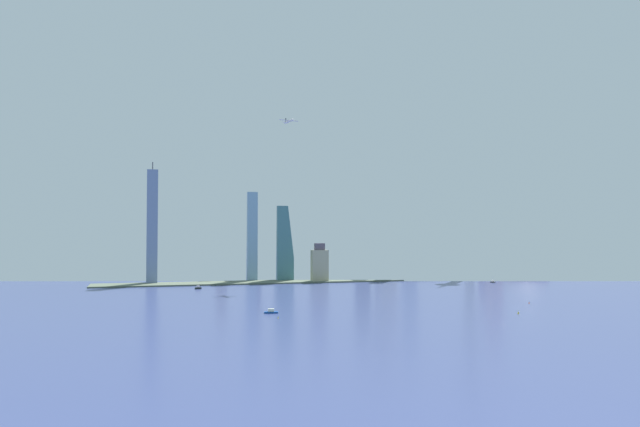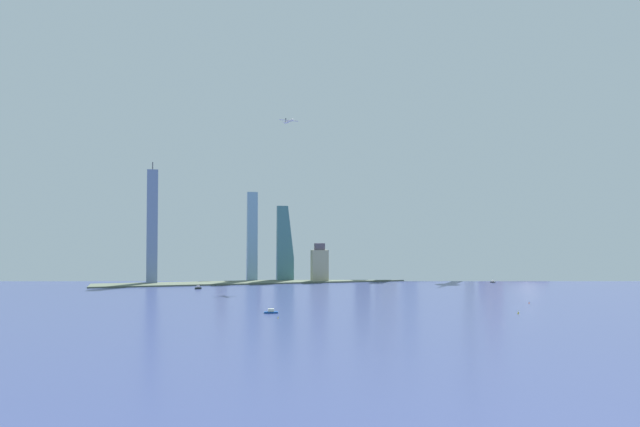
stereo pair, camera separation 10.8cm
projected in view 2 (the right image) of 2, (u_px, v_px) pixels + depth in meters
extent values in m
plane|color=navy|center=(503.00, 322.00, 538.60)|extent=(6000.00, 6000.00, 0.00)
cube|color=#515E4B|center=(339.00, 280.00, 1000.61)|extent=(765.62, 59.26, 2.19)
cylinder|color=#B1B491|center=(469.00, 206.00, 1094.69)|extent=(17.22, 17.22, 253.75)
ellipsoid|color=gray|center=(468.00, 135.00, 1098.76)|extent=(38.12, 38.12, 13.67)
torus|color=#B1B491|center=(468.00, 138.00, 1098.61)|extent=(35.13, 35.13, 2.73)
cone|color=silver|center=(468.00, 104.00, 1100.55)|extent=(8.61, 8.61, 97.99)
cylinder|color=gray|center=(526.00, 274.00, 1088.03)|extent=(77.04, 77.04, 12.93)
ellipsoid|color=silver|center=(526.00, 270.00, 1088.24)|extent=(73.19, 73.19, 30.96)
cube|color=beige|center=(390.00, 245.00, 1031.97)|extent=(16.76, 16.63, 116.50)
cube|color=beige|center=(381.00, 227.00, 1107.90)|extent=(19.23, 20.44, 179.81)
cube|color=tan|center=(320.00, 266.00, 981.32)|extent=(26.49, 13.91, 51.33)
cube|color=#5B5058|center=(320.00, 247.00, 982.32)|extent=(15.90, 8.35, 10.82)
cube|color=slate|center=(363.00, 246.00, 1101.95)|extent=(25.23, 13.36, 112.07)
cube|color=#555F58|center=(363.00, 212.00, 1103.88)|extent=(15.14, 8.02, 8.31)
cube|color=#6D81A9|center=(152.00, 227.00, 948.39)|extent=(16.53, 17.28, 176.48)
cylinder|color=#4C4C51|center=(153.00, 166.00, 951.41)|extent=(1.60, 1.60, 12.06)
cube|color=#3F7176|center=(284.00, 243.00, 1008.52)|extent=(27.84, 24.05, 122.82)
cube|color=#5E6055|center=(284.00, 205.00, 1010.57)|extent=(16.70, 14.43, 4.87)
cube|color=#929CB2|center=(318.00, 237.00, 1102.32)|extent=(22.62, 25.28, 141.15)
cube|color=#7CA3BC|center=(252.00, 237.00, 1003.30)|extent=(16.89, 17.96, 145.38)
cylinder|color=#4C4C51|center=(252.00, 187.00, 1005.90)|extent=(1.60, 1.60, 17.00)
cube|color=gray|center=(488.00, 254.00, 1153.38)|extent=(23.78, 26.52, 76.46)
cylinder|color=#4C4C51|center=(487.00, 228.00, 1155.01)|extent=(1.60, 1.60, 24.99)
cube|color=gray|center=(254.00, 249.00, 1036.89)|extent=(22.26, 18.05, 101.67)
cube|color=#9BB2BB|center=(409.00, 236.00, 1146.02)|extent=(24.08, 20.33, 146.34)
cube|color=#5D5657|center=(409.00, 194.00, 1148.53)|extent=(14.45, 12.20, 10.36)
cube|color=#C3A19B|center=(494.00, 242.00, 1104.03)|extent=(22.67, 19.95, 124.32)
cube|color=#C0AF94|center=(221.00, 257.00, 1024.06)|extent=(16.25, 20.23, 76.89)
cube|color=navy|center=(271.00, 312.00, 599.20)|extent=(14.15, 7.02, 1.67)
cube|color=silver|center=(271.00, 310.00, 599.27)|extent=(6.45, 4.25, 2.80)
cube|color=#22242A|center=(493.00, 282.00, 970.64)|extent=(6.23, 13.23, 1.26)
cube|color=silver|center=(493.00, 281.00, 970.70)|extent=(3.76, 6.01, 2.40)
cylinder|color=silver|center=(493.00, 278.00, 970.83)|extent=(0.24, 0.24, 5.93)
cube|color=black|center=(198.00, 288.00, 859.56)|extent=(9.41, 4.63, 2.37)
cube|color=silver|center=(198.00, 286.00, 859.65)|extent=(4.29, 2.76, 2.94)
cylinder|color=silver|center=(198.00, 283.00, 859.80)|extent=(0.24, 0.24, 6.55)
cone|color=#E54C19|center=(529.00, 303.00, 683.26)|extent=(1.56, 1.56, 1.54)
cone|color=yellow|center=(278.00, 317.00, 563.13)|extent=(1.05, 1.05, 2.05)
cone|color=yellow|center=(518.00, 312.00, 595.42)|extent=(1.69, 1.69, 2.57)
cylinder|color=silver|center=(289.00, 121.00, 917.42)|extent=(8.19, 27.24, 3.12)
sphere|color=silver|center=(292.00, 120.00, 905.30)|extent=(3.12, 3.12, 3.12)
cube|color=silver|center=(289.00, 120.00, 917.46)|extent=(30.11, 9.15, 0.50)
cube|color=silver|center=(286.00, 122.00, 927.61)|extent=(10.77, 4.43, 0.40)
cube|color=#2D333D|center=(286.00, 120.00, 927.73)|extent=(0.96, 2.54, 5.00)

